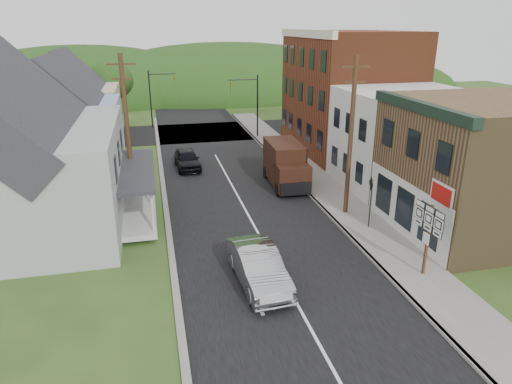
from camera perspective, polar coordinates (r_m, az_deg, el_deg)
ground at (r=22.64m, az=1.49°, el=-7.39°), size 120.00×120.00×0.00m
road at (r=31.63m, az=-3.04°, el=0.83°), size 9.00×90.00×0.02m
cross_road at (r=47.84m, az=-6.68°, el=7.44°), size 60.00×9.00×0.02m
sidewalk_right at (r=31.31m, az=8.31°, el=0.58°), size 2.80×55.00×0.15m
curb_right at (r=30.86m, az=5.97°, el=0.39°), size 0.20×55.00×0.15m
curb_left at (r=29.32m, az=-11.32°, el=-1.02°), size 0.30×55.00×0.12m
storefront_tan at (r=26.35m, az=26.13°, el=2.73°), size 8.00×8.00×7.00m
storefront_white at (r=32.33m, az=17.94°, el=6.30°), size 8.00×7.00×6.50m
storefront_red at (r=40.30m, az=11.34°, el=12.03°), size 8.00×12.00×10.00m
house_gray at (r=27.06m, az=-27.52°, el=4.55°), size 10.20×12.24×8.35m
house_blue at (r=37.50m, az=-22.12°, el=8.32°), size 7.14×8.16×7.28m
house_cream at (r=46.35m, az=-21.22°, el=10.47°), size 7.14×8.16×7.28m
utility_pole_right at (r=25.94m, az=11.75°, el=6.81°), size 1.60×0.26×9.00m
utility_pole_left at (r=28.05m, az=-15.77°, el=7.47°), size 1.60×0.26×9.00m
traffic_signal_right at (r=44.43m, az=-0.70°, el=11.52°), size 2.87×0.20×6.00m
traffic_signal_left at (r=50.36m, az=-12.31°, el=12.11°), size 2.87×0.20×6.00m
tree_left_d at (r=51.85m, az=-17.77°, el=13.11°), size 4.80×4.80×6.94m
forested_ridge at (r=75.31m, az=-9.25°, el=11.99°), size 90.00×30.00×16.00m
silver_sedan at (r=19.64m, az=0.27°, el=-9.34°), size 2.04×4.99×1.61m
dark_sedan at (r=35.54m, az=-8.58°, el=4.07°), size 1.92×4.39×1.47m
delivery_van at (r=31.18m, az=3.73°, el=3.41°), size 2.35×5.34×2.95m
route_sign_cluster at (r=20.80m, az=20.70°, el=-4.48°), size 0.20×1.86×3.26m
warning_sign at (r=24.89m, az=14.16°, el=-0.35°), size 0.20×0.79×2.90m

